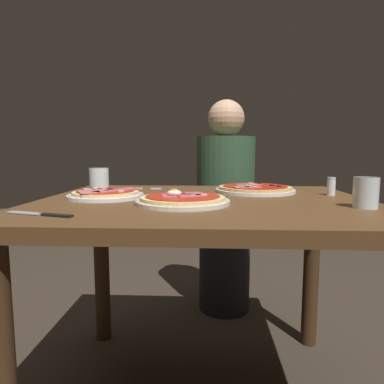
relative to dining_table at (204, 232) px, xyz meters
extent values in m
cube|color=brown|center=(0.00, 0.00, 0.10)|extent=(1.10, 0.90, 0.04)
cylinder|color=#3C2715|center=(-0.49, -0.39, -0.27)|extent=(0.07, 0.07, 0.70)
cylinder|color=#3C2715|center=(-0.49, 0.39, -0.27)|extent=(0.07, 0.07, 0.70)
cylinder|color=#3C2715|center=(0.49, 0.39, -0.27)|extent=(0.07, 0.07, 0.70)
cylinder|color=silver|center=(-0.06, -0.11, 0.12)|extent=(0.29, 0.29, 0.01)
cylinder|color=#E5C17F|center=(-0.06, -0.11, 0.13)|extent=(0.26, 0.26, 0.01)
cylinder|color=#B72D19|center=(-0.06, -0.11, 0.14)|extent=(0.23, 0.23, 0.00)
torus|color=black|center=(-0.10, -0.08, 0.14)|extent=(0.02, 0.02, 0.00)
torus|color=black|center=(-0.04, -0.10, 0.14)|extent=(0.02, 0.02, 0.00)
torus|color=black|center=(-0.04, -0.11, 0.14)|extent=(0.02, 0.02, 0.00)
cube|color=#C65B66|center=(-0.04, -0.12, 0.14)|extent=(0.10, 0.08, 0.00)
cube|color=#C65B66|center=(-0.03, -0.07, 0.14)|extent=(0.09, 0.09, 0.00)
cube|color=#C65B66|center=(-0.10, -0.12, 0.14)|extent=(0.06, 0.09, 0.00)
cylinder|color=beige|center=(-0.03, -0.12, 0.14)|extent=(0.02, 0.02, 0.00)
cylinder|color=beige|center=(0.00, -0.11, 0.14)|extent=(0.02, 0.02, 0.00)
ellipsoid|color=white|center=(-0.09, -0.12, 0.15)|extent=(0.04, 0.03, 0.02)
cylinder|color=yellow|center=(-0.09, -0.12, 0.16)|extent=(0.02, 0.02, 0.00)
cylinder|color=white|center=(-0.34, 0.02, 0.12)|extent=(0.26, 0.26, 0.01)
cylinder|color=#E5C17F|center=(-0.34, 0.02, 0.13)|extent=(0.23, 0.23, 0.01)
cylinder|color=#B72D19|center=(-0.34, 0.02, 0.14)|extent=(0.20, 0.20, 0.00)
torus|color=black|center=(-0.37, 0.04, 0.14)|extent=(0.02, 0.02, 0.00)
torus|color=black|center=(-0.41, 0.05, 0.14)|extent=(0.02, 0.02, 0.00)
torus|color=black|center=(-0.34, 0.05, 0.14)|extent=(0.02, 0.02, 0.00)
torus|color=black|center=(-0.33, 0.04, 0.14)|extent=(0.02, 0.02, 0.00)
cube|color=#C65B66|center=(-0.28, 0.05, 0.14)|extent=(0.10, 0.11, 0.00)
cube|color=#D16B70|center=(-0.37, 0.04, 0.14)|extent=(0.12, 0.10, 0.00)
cube|color=#D16B70|center=(-0.34, -0.02, 0.14)|extent=(0.08, 0.09, 0.00)
cube|color=#D16B70|center=(-0.39, -0.03, 0.14)|extent=(0.10, 0.12, 0.00)
cylinder|color=beige|center=(-0.28, -0.02, 0.14)|extent=(0.02, 0.02, 0.00)
cylinder|color=beige|center=(-0.42, 0.03, 0.14)|extent=(0.03, 0.03, 0.00)
cylinder|color=beige|center=(-0.40, 0.07, 0.14)|extent=(0.02, 0.02, 0.00)
cylinder|color=white|center=(0.20, 0.21, 0.12)|extent=(0.31, 0.31, 0.01)
cylinder|color=tan|center=(0.20, 0.21, 0.13)|extent=(0.29, 0.29, 0.01)
cylinder|color=#A82314|center=(0.20, 0.21, 0.14)|extent=(0.25, 0.25, 0.00)
torus|color=black|center=(0.16, 0.14, 0.14)|extent=(0.02, 0.02, 0.00)
torus|color=black|center=(0.27, 0.21, 0.14)|extent=(0.02, 0.02, 0.00)
torus|color=black|center=(0.22, 0.27, 0.14)|extent=(0.02, 0.02, 0.00)
torus|color=black|center=(0.29, 0.18, 0.14)|extent=(0.02, 0.02, 0.00)
cube|color=#D16B70|center=(0.16, 0.15, 0.14)|extent=(0.11, 0.07, 0.00)
cube|color=#C65B66|center=(0.16, 0.19, 0.14)|extent=(0.06, 0.07, 0.00)
cube|color=#D16B70|center=(0.18, 0.24, 0.14)|extent=(0.11, 0.10, 0.00)
cylinder|color=beige|center=(0.15, 0.18, 0.14)|extent=(0.02, 0.02, 0.00)
cylinder|color=beige|center=(0.19, 0.29, 0.14)|extent=(0.02, 0.02, 0.00)
cylinder|color=beige|center=(0.17, 0.18, 0.14)|extent=(0.03, 0.03, 0.00)
cylinder|color=silver|center=(0.46, -0.16, 0.16)|extent=(0.07, 0.07, 0.09)
cylinder|color=silver|center=(0.46, -0.16, 0.13)|extent=(0.06, 0.06, 0.04)
cylinder|color=silver|center=(-0.43, 0.23, 0.16)|extent=(0.08, 0.08, 0.09)
cylinder|color=silver|center=(-0.43, 0.23, 0.14)|extent=(0.07, 0.07, 0.04)
cube|color=silver|center=(-0.31, 0.30, 0.12)|extent=(0.08, 0.02, 0.00)
cube|color=silver|center=(-0.21, 0.28, 0.12)|extent=(0.05, 0.01, 0.00)
cube|color=silver|center=(-0.21, 0.29, 0.12)|extent=(0.05, 0.01, 0.00)
cube|color=silver|center=(-0.21, 0.29, 0.12)|extent=(0.05, 0.01, 0.00)
cube|color=silver|center=(-0.21, 0.30, 0.12)|extent=(0.05, 0.01, 0.00)
cube|color=silver|center=(-0.45, -0.30, 0.12)|extent=(0.11, 0.05, 0.00)
cube|color=black|center=(-0.36, -0.33, 0.12)|extent=(0.09, 0.04, 0.01)
cylinder|color=white|center=(0.46, 0.12, 0.14)|extent=(0.03, 0.03, 0.05)
cylinder|color=silver|center=(0.46, 0.12, 0.18)|extent=(0.03, 0.03, 0.01)
cylinder|color=black|center=(0.11, 0.74, -0.39)|extent=(0.29, 0.29, 0.46)
cylinder|color=#2D4C33|center=(0.11, 0.74, 0.10)|extent=(0.32, 0.32, 0.52)
sphere|color=tan|center=(0.11, 0.74, 0.46)|extent=(0.20, 0.20, 0.20)
camera|label=1|loc=(0.01, -1.12, 0.27)|focal=31.25mm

